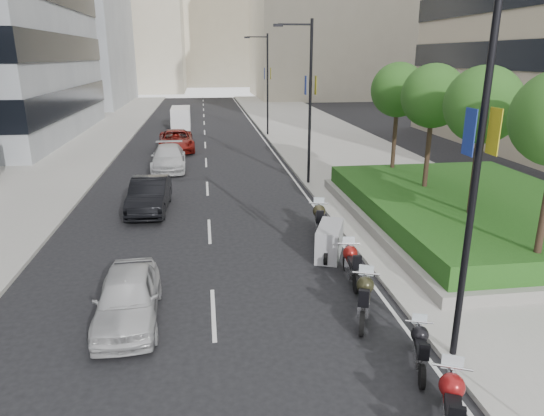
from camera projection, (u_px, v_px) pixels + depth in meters
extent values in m
plane|color=black|center=(288.00, 402.00, 10.46)|extent=(160.00, 160.00, 0.00)
cube|color=#9E9B93|center=(334.00, 145.00, 39.96)|extent=(10.00, 100.00, 0.15)
cube|color=#9E9B93|center=(68.00, 152.00, 37.18)|extent=(8.00, 100.00, 0.15)
cube|color=silver|center=(270.00, 148.00, 39.28)|extent=(0.12, 100.00, 0.01)
cube|color=silver|center=(205.00, 149.00, 38.59)|extent=(0.12, 100.00, 0.01)
cube|color=#B7AD93|center=(116.00, 4.00, 97.40)|extent=(26.00, 24.00, 34.00)
cube|color=#B7AD93|center=(213.00, 5.00, 118.33)|extent=(30.00, 24.00, 38.00)
cube|color=gray|center=(475.00, 219.00, 21.12)|extent=(10.00, 14.00, 0.40)
cube|color=#173D11|center=(476.00, 206.00, 20.94)|extent=(9.40, 13.40, 0.80)
cylinder|color=#332319|center=(544.00, 215.00, 14.59)|extent=(0.22, 0.22, 4.00)
cylinder|color=#332319|center=(473.00, 182.00, 18.37)|extent=(0.22, 0.22, 4.00)
sphere|color=#24551A|center=(483.00, 105.00, 17.50)|extent=(2.80, 2.80, 2.80)
cylinder|color=#332319|center=(427.00, 161.00, 22.15)|extent=(0.22, 0.22, 4.00)
sphere|color=#24551A|center=(433.00, 96.00, 21.27)|extent=(2.80, 2.80, 2.80)
cylinder|color=#332319|center=(394.00, 145.00, 25.93)|extent=(0.22, 0.22, 4.00)
sphere|color=#24551A|center=(398.00, 90.00, 25.05)|extent=(2.80, 2.80, 2.80)
cylinder|color=black|center=(475.00, 182.00, 10.62)|extent=(0.16, 0.16, 9.00)
cube|color=gold|center=(494.00, 132.00, 10.32)|extent=(0.02, 0.45, 1.00)
cube|color=navy|center=(469.00, 132.00, 10.25)|extent=(0.02, 0.45, 1.00)
cylinder|color=black|center=(310.00, 106.00, 26.67)|extent=(0.16, 0.16, 9.00)
cylinder|color=black|center=(295.00, 24.00, 25.29)|extent=(1.80, 0.10, 0.10)
cube|color=black|center=(278.00, 25.00, 25.18)|extent=(0.50, 0.22, 0.14)
cube|color=gold|center=(316.00, 85.00, 26.38)|extent=(0.02, 0.45, 1.00)
cube|color=navy|center=(305.00, 85.00, 26.30)|extent=(0.02, 0.45, 1.00)
cylinder|color=black|center=(268.00, 86.00, 43.67)|extent=(0.16, 0.16, 9.00)
cylinder|color=black|center=(257.00, 37.00, 42.29)|extent=(1.80, 0.10, 0.10)
cube|color=black|center=(247.00, 37.00, 42.18)|extent=(0.50, 0.22, 0.14)
cube|color=gold|center=(271.00, 74.00, 43.38)|extent=(0.02, 0.45, 1.00)
cube|color=navy|center=(264.00, 74.00, 43.30)|extent=(0.02, 0.45, 1.00)
cylinder|color=black|center=(447.00, 393.00, 10.24)|extent=(0.39, 0.66, 0.66)
cube|color=silver|center=(451.00, 415.00, 9.35)|extent=(0.66, 0.96, 0.45)
sphere|color=maroon|center=(452.00, 386.00, 9.55)|extent=(0.51, 0.51, 0.51)
cube|color=black|center=(454.00, 412.00, 8.95)|extent=(0.60, 0.86, 0.17)
cylinder|color=silver|center=(452.00, 367.00, 9.75)|extent=(0.75, 0.37, 0.05)
cylinder|color=black|center=(422.00, 377.00, 10.84)|extent=(0.28, 0.56, 0.55)
cylinder|color=black|center=(416.00, 341.00, 12.18)|extent=(0.28, 0.56, 0.55)
cube|color=silver|center=(420.00, 354.00, 11.43)|extent=(0.50, 0.80, 0.38)
sphere|color=black|center=(420.00, 334.00, 11.60)|extent=(0.43, 0.43, 0.43)
cube|color=black|center=(422.00, 350.00, 11.09)|extent=(0.45, 0.71, 0.14)
cylinder|color=silver|center=(420.00, 322.00, 11.77)|extent=(0.64, 0.25, 0.04)
cylinder|color=black|center=(362.00, 324.00, 12.90)|extent=(0.35, 0.66, 0.65)
cylinder|color=black|center=(365.00, 295.00, 14.47)|extent=(0.35, 0.66, 0.65)
cube|color=silver|center=(364.00, 303.00, 13.58)|extent=(0.62, 0.95, 0.44)
sphere|color=black|center=(365.00, 285.00, 13.78)|extent=(0.51, 0.51, 0.51)
cube|color=black|center=(364.00, 298.00, 13.19)|extent=(0.56, 0.85, 0.17)
cylinder|color=silver|center=(366.00, 273.00, 13.98)|extent=(0.75, 0.33, 0.05)
cylinder|color=black|center=(356.00, 284.00, 15.17)|extent=(0.18, 0.65, 0.64)
cylinder|color=black|center=(346.00, 262.00, 16.74)|extent=(0.18, 0.65, 0.64)
cube|color=silver|center=(352.00, 268.00, 15.85)|extent=(0.39, 0.90, 0.43)
sphere|color=maroon|center=(350.00, 253.00, 16.06)|extent=(0.50, 0.50, 0.50)
cube|color=black|center=(354.00, 263.00, 15.46)|extent=(0.36, 0.80, 0.17)
cylinder|color=silver|center=(349.00, 244.00, 16.26)|extent=(0.77, 0.12, 0.05)
cylinder|color=black|center=(327.00, 257.00, 17.25)|extent=(0.32, 0.59, 0.59)
cylinder|color=black|center=(332.00, 242.00, 18.67)|extent=(0.32, 0.59, 0.59)
cube|color=gray|center=(330.00, 241.00, 17.86)|extent=(1.49, 2.17, 1.20)
cylinder|color=black|center=(319.00, 235.00, 19.21)|extent=(0.27, 0.70, 0.69)
cylinder|color=black|center=(318.00, 220.00, 20.91)|extent=(0.27, 0.70, 0.69)
cube|color=silver|center=(319.00, 224.00, 19.95)|extent=(0.52, 1.00, 0.47)
sphere|color=#2E2A19|center=(319.00, 211.00, 20.17)|extent=(0.54, 0.54, 0.54)
cube|color=black|center=(320.00, 218.00, 19.52)|extent=(0.47, 0.88, 0.18)
cylinder|color=silver|center=(319.00, 203.00, 20.38)|extent=(0.82, 0.22, 0.06)
imported|color=#BABABC|center=(128.00, 297.00, 13.48)|extent=(1.87, 4.29, 1.44)
imported|color=black|center=(150.00, 195.00, 23.09)|extent=(1.82, 4.86, 1.58)
imported|color=silver|center=(169.00, 158.00, 31.63)|extent=(2.31, 5.36, 1.54)
imported|color=maroon|center=(176.00, 141.00, 37.84)|extent=(3.03, 5.91, 1.60)
cube|color=white|center=(181.00, 118.00, 49.83)|extent=(1.94, 4.95, 2.07)
cube|color=white|center=(180.00, 125.00, 48.21)|extent=(1.89, 1.21, 1.08)
cylinder|color=black|center=(173.00, 127.00, 48.26)|extent=(0.25, 0.69, 0.69)
cylinder|color=black|center=(189.00, 127.00, 48.47)|extent=(0.25, 0.69, 0.69)
cylinder|color=black|center=(174.00, 123.00, 51.42)|extent=(0.25, 0.69, 0.69)
cylinder|color=black|center=(189.00, 122.00, 51.63)|extent=(0.25, 0.69, 0.69)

